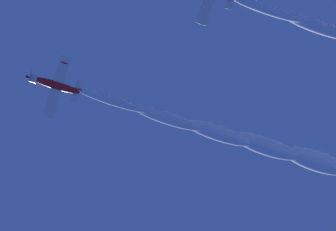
% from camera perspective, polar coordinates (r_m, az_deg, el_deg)
% --- Properties ---
extents(airplane_lead, '(6.85, 6.72, 2.79)m').
position_cam_1_polar(airplane_lead, '(97.04, -8.22, 2.22)').
color(airplane_lead, red).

